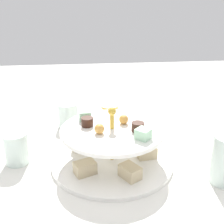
{
  "coord_description": "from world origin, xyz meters",
  "views": [
    {
      "loc": [
        -0.61,
        0.07,
        0.39
      ],
      "look_at": [
        0.0,
        0.0,
        0.14
      ],
      "focal_mm": 44.73,
      "sensor_mm": 36.0,
      "label": 1
    }
  ],
  "objects_px": {
    "tiered_serving_stand": "(112,148)",
    "water_glass_mid_back": "(16,149)",
    "water_glass_short_left": "(68,115)",
    "teacup_with_saucer": "(110,113)",
    "butter_knife_right": "(179,125)"
  },
  "relations": [
    {
      "from": "water_glass_short_left",
      "to": "water_glass_mid_back",
      "type": "height_order",
      "value": "water_glass_mid_back"
    },
    {
      "from": "tiered_serving_stand",
      "to": "teacup_with_saucer",
      "type": "distance_m",
      "value": 0.28
    },
    {
      "from": "water_glass_short_left",
      "to": "water_glass_mid_back",
      "type": "xyz_separation_m",
      "value": [
        -0.21,
        0.12,
        0.0
      ]
    },
    {
      "from": "tiered_serving_stand",
      "to": "water_glass_mid_back",
      "type": "xyz_separation_m",
      "value": [
        0.03,
        0.24,
        -0.0
      ]
    },
    {
      "from": "tiered_serving_stand",
      "to": "butter_knife_right",
      "type": "distance_m",
      "value": 0.32
    },
    {
      "from": "tiered_serving_stand",
      "to": "butter_knife_right",
      "type": "xyz_separation_m",
      "value": [
        0.2,
        -0.25,
        -0.04
      ]
    },
    {
      "from": "teacup_with_saucer",
      "to": "water_glass_mid_back",
      "type": "relative_size",
      "value": 1.12
    },
    {
      "from": "tiered_serving_stand",
      "to": "water_glass_short_left",
      "type": "relative_size",
      "value": 3.99
    },
    {
      "from": "butter_knife_right",
      "to": "water_glass_mid_back",
      "type": "height_order",
      "value": "water_glass_mid_back"
    },
    {
      "from": "water_glass_short_left",
      "to": "water_glass_mid_back",
      "type": "bearing_deg",
      "value": 150.52
    },
    {
      "from": "tiered_serving_stand",
      "to": "water_glass_mid_back",
      "type": "relative_size",
      "value": 3.83
    },
    {
      "from": "teacup_with_saucer",
      "to": "water_glass_mid_back",
      "type": "distance_m",
      "value": 0.37
    },
    {
      "from": "butter_knife_right",
      "to": "water_glass_mid_back",
      "type": "xyz_separation_m",
      "value": [
        -0.18,
        0.49,
        0.04
      ]
    },
    {
      "from": "butter_knife_right",
      "to": "teacup_with_saucer",
      "type": "bearing_deg",
      "value": 30.87
    },
    {
      "from": "water_glass_short_left",
      "to": "teacup_with_saucer",
      "type": "bearing_deg",
      "value": -74.13
    }
  ]
}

